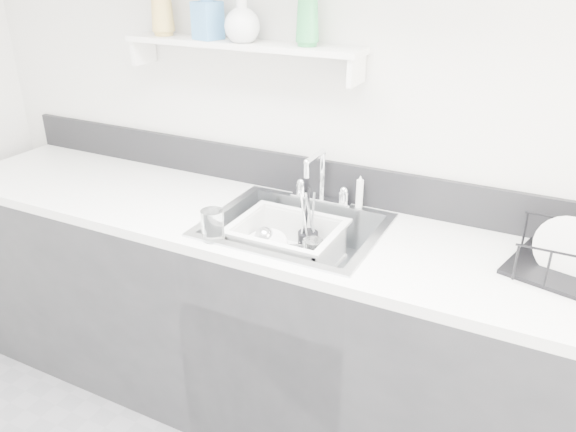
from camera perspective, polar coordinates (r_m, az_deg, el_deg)
The scene contains 18 objects.
room_shell at distance 1.21m, azimuth -17.11°, elevation 16.93°, with size 3.50×3.00×2.60m.
counter_run at distance 2.32m, azimuth 0.57°, elevation -11.22°, with size 3.20×0.62×0.92m.
backsplash at distance 2.30m, azimuth 3.93°, elevation 3.73°, with size 3.20×0.02×0.16m, color black.
sink at distance 2.12m, azimuth 0.61°, elevation -3.16°, with size 0.64×0.52×0.20m, color silver, non-canonical shape.
faucet at distance 2.26m, azimuth 3.39°, elevation 2.84°, with size 0.26×0.18×0.23m.
side_sprayer at distance 2.21m, azimuth 7.29°, elevation 2.43°, with size 0.03×0.03×0.14m, color white.
wall_shelf at distance 2.27m, azimuth -4.91°, elevation 16.79°, with size 1.00×0.16×0.12m.
wash_tub at distance 2.15m, azimuth -0.11°, elevation -2.83°, with size 0.40×0.33×0.16m, color white, non-canonical shape.
plate_stack at distance 2.17m, azimuth -2.25°, elevation -3.75°, with size 0.23×0.22×0.09m.
utensil_cup at distance 2.18m, azimuth 2.02°, elevation -2.60°, with size 0.08×0.08×0.26m.
ladle at distance 2.15m, azimuth -1.50°, elevation -3.37°, with size 0.30×0.11×0.09m, color silver, non-canonical shape.
tumbler_in_tub at distance 2.10m, azimuth 2.52°, elevation -3.81°, with size 0.08×0.08×0.11m, color white.
tumbler_counter at distance 1.98m, azimuth -7.66°, elevation -0.92°, with size 0.08×0.08×0.11m, color white.
bowl_small at distance 2.07m, azimuth 2.11°, elevation -5.40°, with size 0.12×0.12×0.04m, color white.
soap_bottle_a at distance 2.46m, azimuth -12.74°, elevation 20.25°, with size 0.09×0.09×0.24m, color tan.
soap_bottle_b at distance 2.31m, azimuth -8.22°, elevation 19.89°, with size 0.09×0.10×0.21m, color #4688C2.
soap_bottle_c at distance 2.22m, azimuth -4.70°, elevation 19.39°, with size 0.14×0.14×0.17m, color silver.
soap_bottle_d at distance 2.12m, azimuth 2.00°, elevation 19.84°, with size 0.09×0.09×0.22m, color green.
Camera 1 is at (0.83, -0.49, 1.84)m, focal length 35.00 mm.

